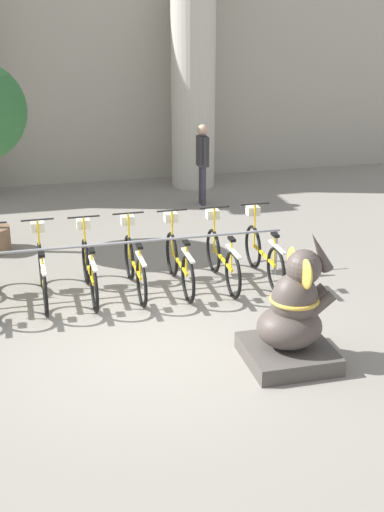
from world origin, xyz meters
The scene contains 12 objects.
ground_plane centered at (0.00, 0.00, 0.00)m, with size 60.00×60.00×0.00m, color gray.
building_facade centered at (0.00, 8.60, 3.00)m, with size 20.00×0.20×6.00m.
column_right centered at (2.47, 7.60, 2.62)m, with size 1.23×1.23×5.16m.
bike_rack centered at (-0.26, 1.95, 0.64)m, with size 5.35×0.05×0.77m.
bicycle_2 centered at (-1.27, 1.86, 0.42)m, with size 0.48×1.77×1.11m.
bicycle_3 centered at (-0.60, 1.83, 0.42)m, with size 0.48×1.77×1.11m.
bicycle_4 centered at (0.08, 1.85, 0.42)m, with size 0.48×1.77×1.11m.
bicycle_5 centered at (0.76, 1.82, 0.42)m, with size 0.48×1.77×1.11m.
bicycle_6 centered at (1.44, 1.81, 0.42)m, with size 0.48×1.77×1.11m.
bicycle_7 centered at (2.12, 1.84, 0.42)m, with size 0.48×1.77×1.11m.
elephant_statue centered at (1.56, -0.77, 0.57)m, with size 1.04×1.04×1.68m.
person_pedestrian centered at (2.27, 6.05, 1.02)m, with size 0.22×0.47×1.69m.
Camera 1 is at (-1.54, -7.98, 4.32)m, focal length 50.00 mm.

